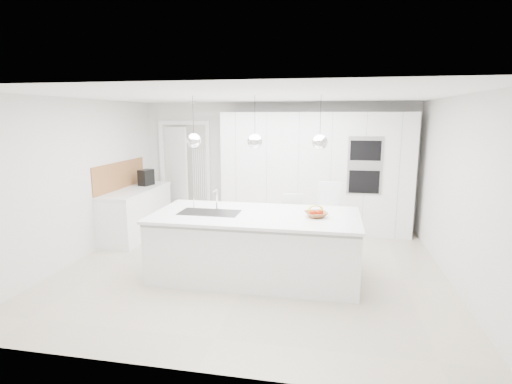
% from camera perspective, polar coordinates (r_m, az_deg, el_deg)
% --- Properties ---
extents(floor, '(5.50, 5.50, 0.00)m').
position_cam_1_polar(floor, '(6.05, -0.54, -10.81)').
color(floor, '#C0B398').
rests_on(floor, ground).
extents(wall_back, '(5.50, 0.00, 5.50)m').
position_cam_1_polar(wall_back, '(8.15, 2.91, 3.89)').
color(wall_back, silver).
rests_on(wall_back, ground).
extents(wall_left, '(0.00, 5.00, 5.00)m').
position_cam_1_polar(wall_left, '(6.80, -23.92, 1.59)').
color(wall_left, silver).
rests_on(wall_left, ground).
extents(ceiling, '(5.50, 5.50, 0.00)m').
position_cam_1_polar(ceiling, '(5.63, -0.59, 13.55)').
color(ceiling, white).
rests_on(ceiling, wall_back).
extents(tall_cabinets, '(3.60, 0.60, 2.30)m').
position_cam_1_polar(tall_cabinets, '(7.80, 8.44, 2.73)').
color(tall_cabinets, white).
rests_on(tall_cabinets, floor).
extents(oven_stack, '(0.62, 0.04, 1.05)m').
position_cam_1_polar(oven_stack, '(7.48, 15.29, 3.67)').
color(oven_stack, '#A5A5A8').
rests_on(oven_stack, tall_cabinets).
extents(doorway_frame, '(1.11, 0.08, 2.13)m').
position_cam_1_polar(doorway_frame, '(8.64, -10.06, 2.62)').
color(doorway_frame, white).
rests_on(doorway_frame, floor).
extents(hallway_door, '(0.76, 0.38, 2.00)m').
position_cam_1_polar(hallway_door, '(8.69, -11.72, 2.48)').
color(hallway_door, white).
rests_on(hallway_door, floor).
extents(radiator, '(0.32, 0.04, 1.40)m').
position_cam_1_polar(radiator, '(8.55, -8.04, 1.41)').
color(radiator, white).
rests_on(radiator, floor).
extents(left_base_cabinets, '(0.60, 1.80, 0.86)m').
position_cam_1_polar(left_base_cabinets, '(7.81, -16.66, -2.98)').
color(left_base_cabinets, white).
rests_on(left_base_cabinets, floor).
extents(left_worktop, '(0.62, 1.82, 0.04)m').
position_cam_1_polar(left_worktop, '(7.72, -16.84, 0.27)').
color(left_worktop, white).
rests_on(left_worktop, left_base_cabinets).
extents(oak_backsplash, '(0.02, 1.80, 0.50)m').
position_cam_1_polar(oak_backsplash, '(7.82, -18.83, 2.29)').
color(oak_backsplash, '#A06636').
rests_on(oak_backsplash, wall_left).
extents(island_base, '(2.80, 1.20, 0.86)m').
position_cam_1_polar(island_base, '(5.61, -0.15, -7.91)').
color(island_base, white).
rests_on(island_base, floor).
extents(island_worktop, '(2.84, 1.40, 0.04)m').
position_cam_1_polar(island_worktop, '(5.53, -0.05, -3.33)').
color(island_worktop, white).
rests_on(island_worktop, island_base).
extents(island_sink, '(0.84, 0.44, 0.18)m').
position_cam_1_polar(island_sink, '(5.65, -6.65, -3.72)').
color(island_sink, '#3F3F42').
rests_on(island_sink, island_worktop).
extents(island_tap, '(0.02, 0.02, 0.30)m').
position_cam_1_polar(island_tap, '(5.77, -5.63, -1.04)').
color(island_tap, white).
rests_on(island_tap, island_worktop).
extents(pendant_left, '(0.20, 0.20, 0.20)m').
position_cam_1_polar(pendant_left, '(5.55, -8.88, 7.26)').
color(pendant_left, white).
rests_on(pendant_left, ceiling).
extents(pendant_mid, '(0.20, 0.20, 0.20)m').
position_cam_1_polar(pendant_mid, '(5.32, -0.16, 7.25)').
color(pendant_mid, white).
rests_on(pendant_mid, ceiling).
extents(pendant_right, '(0.20, 0.20, 0.20)m').
position_cam_1_polar(pendant_right, '(5.23, 9.10, 7.05)').
color(pendant_right, white).
rests_on(pendant_right, ceiling).
extents(fruit_bowl, '(0.39, 0.39, 0.07)m').
position_cam_1_polar(fruit_bowl, '(5.40, 8.58, -3.19)').
color(fruit_bowl, '#A06636').
rests_on(fruit_bowl, island_worktop).
extents(espresso_machine, '(0.25, 0.32, 0.31)m').
position_cam_1_polar(espresso_machine, '(8.05, -15.42, 2.02)').
color(espresso_machine, black).
rests_on(espresso_machine, left_worktop).
extents(bar_stool_left, '(0.43, 0.52, 1.01)m').
position_cam_1_polar(bar_stool_left, '(6.32, 5.14, -5.06)').
color(bar_stool_left, white).
rests_on(bar_stool_left, floor).
extents(bar_stool_right, '(0.41, 0.56, 1.20)m').
position_cam_1_polar(bar_stool_right, '(6.39, 10.27, -4.17)').
color(bar_stool_right, white).
rests_on(bar_stool_right, floor).
extents(apple_a, '(0.08, 0.08, 0.08)m').
position_cam_1_polar(apple_a, '(5.35, 8.99, -2.95)').
color(apple_a, '#AC2109').
rests_on(apple_a, fruit_bowl).
extents(apple_b, '(0.08, 0.08, 0.08)m').
position_cam_1_polar(apple_b, '(5.41, 9.20, -2.84)').
color(apple_b, '#AC2109').
rests_on(apple_b, fruit_bowl).
extents(apple_c, '(0.08, 0.08, 0.08)m').
position_cam_1_polar(apple_c, '(5.34, 8.13, -2.96)').
color(apple_c, '#AC2109').
rests_on(apple_c, fruit_bowl).
extents(banana_bunch, '(0.23, 0.17, 0.21)m').
position_cam_1_polar(banana_bunch, '(5.37, 8.54, -2.43)').
color(banana_bunch, yellow).
rests_on(banana_bunch, fruit_bowl).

